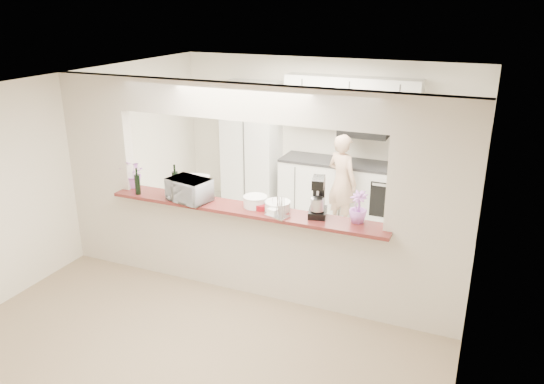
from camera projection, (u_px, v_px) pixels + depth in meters
The scene contains 19 objects.
floor at pixel (248, 289), 6.49m from camera, with size 6.00×6.00×0.00m, color #9B8969.
tile_overlay at pixel (293, 239), 7.83m from camera, with size 5.00×2.90×0.01m, color beige.
partition at pixel (246, 174), 5.99m from camera, with size 5.00×0.15×2.50m.
bar_counter at pixel (247, 247), 6.30m from camera, with size 3.40×0.38×1.09m.
kitchen_cabinets at pixel (309, 155), 8.59m from camera, with size 3.15×0.62×2.25m.
refrigerator at pixel (451, 181), 7.74m from camera, with size 0.75×0.70×1.70m, color #9F9FA4.
flower_left at pixel (134, 173), 6.70m from camera, with size 0.33×0.29×0.37m, color #EA7CD8.
wine_bottle_a at pixel (138, 184), 6.47m from camera, with size 0.07×0.07×0.33m.
wine_bottle_b at pixel (175, 182), 6.51m from camera, with size 0.07×0.07×0.36m.
toaster_oven at pixel (189, 190), 6.25m from camera, with size 0.50×0.34×0.27m, color #B6B7BC.
serving_bowls at pixel (196, 187), 6.38m from camera, with size 0.33×0.33×0.24m, color white.
plate_stack_a at pixel (255, 201), 6.09m from camera, with size 0.28×0.28×0.13m.
plate_stack_b at pixel (277, 206), 5.99m from camera, with size 0.30×0.30×0.10m.
red_bowl at pixel (261, 207), 6.01m from camera, with size 0.13×0.13×0.06m, color maroon.
tan_bowl at pixel (281, 206), 6.04m from camera, with size 0.15×0.15×0.07m, color #CABC8E.
utensil_caddy at pixel (277, 208), 5.79m from camera, with size 0.29×0.22×0.24m.
stand_mixer at pixel (318, 198), 5.80m from camera, with size 0.25×0.34×0.45m.
flower_right at pixel (358, 207), 5.63m from camera, with size 0.19×0.19×0.35m, color #C067B8.
person at pixel (342, 182), 8.04m from camera, with size 0.54×0.35×1.47m, color tan.
Camera 1 is at (2.51, -5.13, 3.32)m, focal length 35.00 mm.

